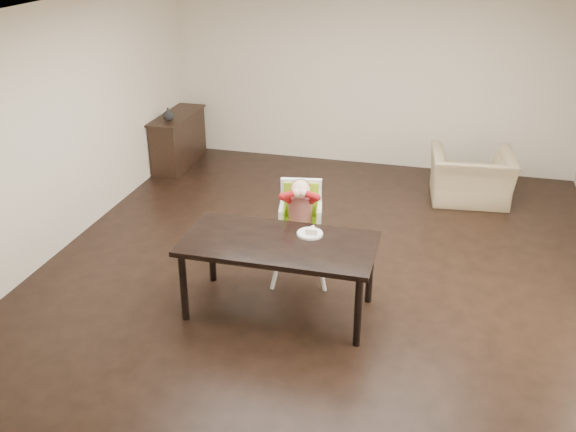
{
  "coord_description": "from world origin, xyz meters",
  "views": [
    {
      "loc": [
        1.16,
        -5.86,
        3.5
      ],
      "look_at": [
        -0.24,
        -0.47,
        0.87
      ],
      "focal_mm": 40.0,
      "sensor_mm": 36.0,
      "label": 1
    }
  ],
  "objects_px": {
    "armchair": "(472,169)",
    "sideboard": "(178,140)",
    "dining_table": "(279,249)",
    "high_chair": "(300,208)"
  },
  "relations": [
    {
      "from": "dining_table",
      "to": "sideboard",
      "type": "bearing_deg",
      "value": 126.03
    },
    {
      "from": "dining_table",
      "to": "sideboard",
      "type": "relative_size",
      "value": 1.43
    },
    {
      "from": "armchair",
      "to": "sideboard",
      "type": "height_order",
      "value": "armchair"
    },
    {
      "from": "high_chair",
      "to": "armchair",
      "type": "relative_size",
      "value": 1.06
    },
    {
      "from": "high_chair",
      "to": "sideboard",
      "type": "relative_size",
      "value": 0.88
    },
    {
      "from": "high_chair",
      "to": "armchair",
      "type": "distance_m",
      "value": 3.04
    },
    {
      "from": "armchair",
      "to": "sideboard",
      "type": "xyz_separation_m",
      "value": [
        -4.3,
        0.31,
        -0.06
      ]
    },
    {
      "from": "dining_table",
      "to": "armchair",
      "type": "distance_m",
      "value": 3.64
    },
    {
      "from": "dining_table",
      "to": "high_chair",
      "type": "xyz_separation_m",
      "value": [
        0.04,
        0.7,
        0.11
      ]
    },
    {
      "from": "armchair",
      "to": "dining_table",
      "type": "bearing_deg",
      "value": 54.7
    }
  ]
}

